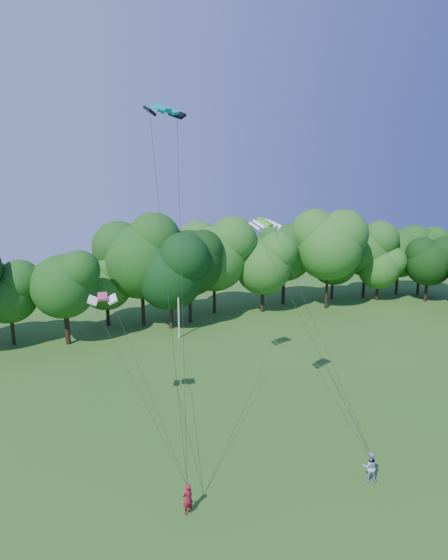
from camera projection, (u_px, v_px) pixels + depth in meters
name	position (u px, v px, depth m)	size (l,w,h in m)	color
ground	(297.00, 551.00, 20.78)	(160.00, 160.00, 0.00)	#285818
utility_pole	(178.00, 304.00, 48.76)	(1.43, 0.63, 7.55)	beige
kite_flyer_left	(188.00, 499.00, 22.98)	(0.64, 0.42, 1.76)	maroon
kite_flyer_right	(370.00, 466.00, 25.53)	(0.91, 0.71, 1.87)	#9EB0DB
kite_teal	(164.00, 107.00, 27.06)	(2.79, 1.86, 0.58)	#059C90
kite_green	(265.00, 222.00, 28.01)	(2.51, 1.82, 0.55)	#4AC81E
kite_pink	(102.00, 296.00, 28.82)	(2.01, 1.22, 0.40)	#CA386C
tree_back_center	(170.00, 264.00, 51.06)	(8.73, 8.73, 12.70)	black
tree_back_east	(366.00, 250.00, 65.38)	(8.17, 8.17, 11.88)	#371F16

